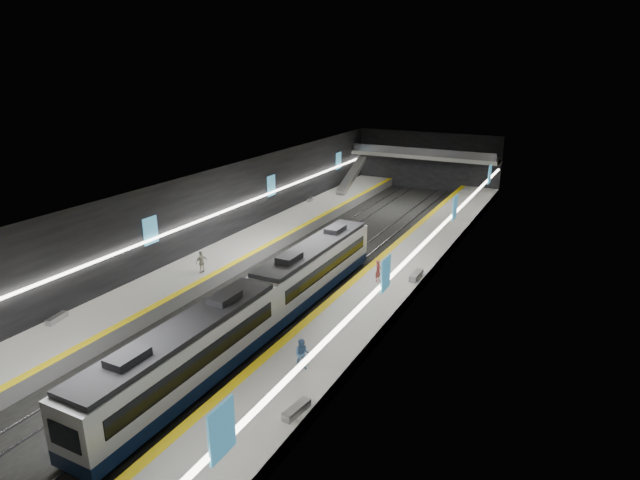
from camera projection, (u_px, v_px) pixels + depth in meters
The scene contains 25 objects.
ground at pixel (308, 271), 46.32m from camera, with size 70.00×70.00×0.00m, color black.
ceiling at pixel (308, 180), 43.76m from camera, with size 20.00×70.00×0.04m, color beige.
wall_left at pixel (213, 212), 49.37m from camera, with size 0.04×70.00×8.00m, color black.
wall_right at pixel (423, 245), 40.71m from camera, with size 0.04×70.00×8.00m, color black.
wall_back at pixel (427, 161), 74.54m from camera, with size 20.00×0.04×8.00m, color black.
platform_left at pixel (237, 252), 49.40m from camera, with size 5.00×70.00×1.00m, color slate.
tile_surface_left at pixel (237, 247), 49.24m from camera, with size 5.00×70.00×0.02m, color #B2B2AC.
tactile_strip_left at pixel (257, 250), 48.29m from camera, with size 0.60×70.00×0.02m, color yellow.
platform_right at pixel (390, 281), 42.91m from camera, with size 5.00×70.00×1.00m, color slate.
tile_surface_right at pixel (391, 275), 42.75m from camera, with size 5.00×70.00×0.02m, color #B2B2AC.
tactile_strip_right at pixel (365, 270), 43.70m from camera, with size 0.60×70.00×0.02m, color yellow.
rails at pixel (308, 270), 46.30m from camera, with size 6.52×70.00×0.12m.
train at pixel (261, 303), 35.11m from camera, with size 2.69×30.04×3.60m.
ad_posters at pixel (314, 218), 45.72m from camera, with size 19.94×53.50×2.20m.
cove_light_left at pixel (215, 215), 49.35m from camera, with size 0.25×68.60×0.12m, color white.
cove_light_right at pixel (421, 247), 40.86m from camera, with size 0.25×68.60×0.12m, color white.
mezzanine_bridge at pixel (423, 156), 72.46m from camera, with size 20.00×3.00×1.50m.
escalator at pixel (352, 175), 70.55m from camera, with size 1.20×8.00×0.60m, color #99999E.
bench_left_near at pixel (57, 318), 35.19m from camera, with size 0.45×1.61×0.39m, color #99999E.
bench_left_far at pixel (310, 199), 65.30m from camera, with size 0.44×1.59×0.39m, color #99999E.
bench_right_near at pixel (296, 410), 25.95m from camera, with size 0.50×1.79×0.44m, color #99999E.
bench_right_far at pixel (416, 276), 42.06m from camera, with size 0.56×2.03×0.50m, color #99999E.
passenger_right_a at pixel (378, 271), 41.39m from camera, with size 0.62×0.41×1.70m, color #B64744.
passenger_right_b at pixel (302, 355), 29.48m from camera, with size 0.89×0.69×1.83m, color #517DB0.
passenger_left_a at pixel (202, 262), 43.00m from camera, with size 1.07×0.45×1.82m, color beige.
Camera 1 is at (20.55, -37.82, 17.35)m, focal length 30.00 mm.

